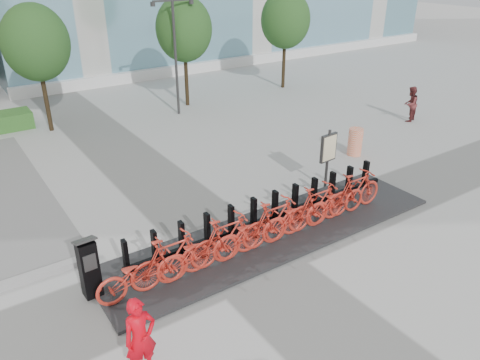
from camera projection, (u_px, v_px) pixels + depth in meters
ground at (241, 255)px, 11.57m from camera, size 120.00×120.00×0.00m
tree_1 at (36, 43)px, 18.17m from camera, size 2.60×2.60×5.10m
tree_2 at (184, 29)px, 21.45m from camera, size 2.60×2.60×5.10m
tree_3 at (285, 20)px, 24.48m from camera, size 2.60×2.60×5.10m
streetlamp at (175, 45)px, 20.40m from camera, size 2.00×0.20×5.00m
dock_pad at (275, 233)px, 12.43m from camera, size 9.60×2.40×0.08m
dock_rail_posts at (266, 210)px, 12.61m from camera, size 8.02×0.50×0.85m
bike_0 at (141, 273)px, 9.95m from camera, size 2.03×0.71×1.06m
bike_1 at (171, 259)px, 10.29m from camera, size 1.97×0.56×1.18m
bike_2 at (200, 251)px, 10.68m from camera, size 2.03×0.71×1.06m
bike_3 at (226, 239)px, 11.02m from camera, size 1.97×0.56×1.18m
bike_4 at (251, 232)px, 11.41m from camera, size 2.03×0.71×1.06m
bike_5 at (275, 221)px, 11.74m from camera, size 1.97×0.56×1.18m
bike_6 at (296, 215)px, 12.13m from camera, size 2.03×0.71×1.06m
bike_7 at (317, 206)px, 12.47m from camera, size 1.97×0.56×1.18m
bike_8 at (336, 200)px, 12.86m from camera, size 2.03×0.71×1.06m
bike_9 at (355, 192)px, 13.20m from camera, size 1.97×0.56×1.18m
kiosk at (89, 268)px, 9.82m from camera, size 0.47×0.40×1.47m
worker_red at (140, 338)px, 8.01m from camera, size 0.59×0.39×1.59m
pedestrian at (410, 104)px, 20.50m from camera, size 0.90×0.80×1.55m
construction_barrel at (355, 142)px, 17.13m from camera, size 0.67×0.67×1.01m
map_sign at (328, 150)px, 14.33m from camera, size 0.64×0.16×1.95m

